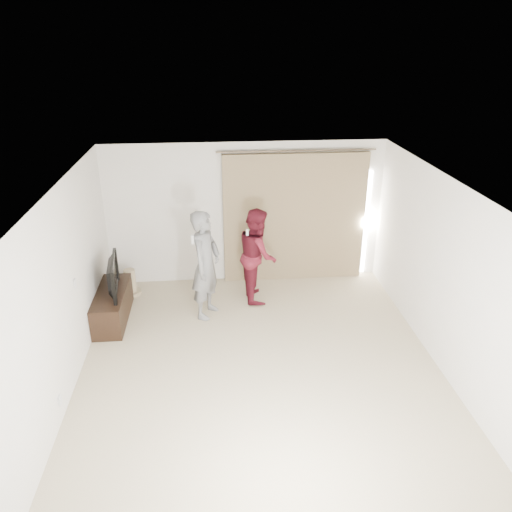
# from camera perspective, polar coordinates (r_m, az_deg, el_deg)

# --- Properties ---
(floor) EXTENTS (5.50, 5.50, 0.00)m
(floor) POSITION_cam_1_polar(r_m,az_deg,el_deg) (7.25, 0.43, -12.22)
(floor) COLOR tan
(floor) RESTS_ON ground
(wall_back) EXTENTS (5.00, 0.04, 2.60)m
(wall_back) POSITION_cam_1_polar(r_m,az_deg,el_deg) (9.09, -1.25, 4.87)
(wall_back) COLOR white
(wall_back) RESTS_ON ground
(wall_left) EXTENTS (0.04, 5.50, 2.60)m
(wall_left) POSITION_cam_1_polar(r_m,az_deg,el_deg) (6.81, -21.00, -3.72)
(wall_left) COLOR white
(wall_left) RESTS_ON ground
(ceiling) EXTENTS (5.00, 5.50, 0.01)m
(ceiling) POSITION_cam_1_polar(r_m,az_deg,el_deg) (6.08, 0.51, 7.91)
(ceiling) COLOR silver
(ceiling) RESTS_ON wall_back
(curtain) EXTENTS (2.80, 0.11, 2.46)m
(curtain) POSITION_cam_1_polar(r_m,az_deg,el_deg) (9.16, 4.52, 4.32)
(curtain) COLOR #8B7655
(curtain) RESTS_ON ground
(tv_console) EXTENTS (0.46, 1.33, 0.51)m
(tv_console) POSITION_cam_1_polar(r_m,az_deg,el_deg) (8.46, -16.08, -5.46)
(tv_console) COLOR black
(tv_console) RESTS_ON ground
(tv) EXTENTS (0.24, 0.97, 0.55)m
(tv) POSITION_cam_1_polar(r_m,az_deg,el_deg) (8.22, -16.50, -2.23)
(tv) COLOR black
(tv) RESTS_ON tv_console
(scratching_post) EXTENTS (0.36, 0.36, 0.48)m
(scratching_post) POSITION_cam_1_polar(r_m,az_deg,el_deg) (9.21, -14.14, -3.14)
(scratching_post) COLOR tan
(scratching_post) RESTS_ON ground
(person_man) EXTENTS (0.67, 0.78, 1.81)m
(person_man) POSITION_cam_1_polar(r_m,az_deg,el_deg) (8.02, -5.76, -1.01)
(person_man) COLOR slate
(person_man) RESTS_ON ground
(person_woman) EXTENTS (0.65, 0.82, 1.65)m
(person_woman) POSITION_cam_1_polar(r_m,az_deg,el_deg) (8.55, 0.17, 0.16)
(person_woman) COLOR #56121E
(person_woman) RESTS_ON ground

